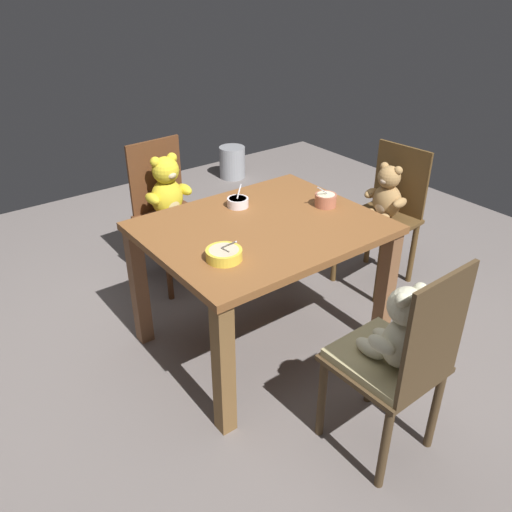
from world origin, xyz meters
name	(u,v)px	position (x,y,z in m)	size (l,w,h in m)	color
ground_plane	(261,343)	(0.00, 0.00, -0.02)	(5.20, 5.20, 0.04)	slate
dining_table	(262,246)	(0.00, 0.00, 0.59)	(1.12, 0.90, 0.71)	brown
teddy_chair_near_right	(385,205)	(1.01, 0.07, 0.52)	(0.45, 0.44, 0.86)	#543B1D
teddy_chair_near_front	(397,348)	(-0.03, -0.89, 0.54)	(0.39, 0.41, 0.93)	#483520
teddy_chair_far_center	(168,198)	(-0.04, 0.89, 0.55)	(0.42, 0.41, 0.89)	#56301A
porridge_bowl_yellow_near_left	(224,254)	(-0.34, -0.17, 0.73)	(0.16, 0.17, 0.12)	yellow
porridge_bowl_white_far_center	(238,202)	(0.03, 0.25, 0.73)	(0.11, 0.11, 0.10)	silver
porridge_bowl_terracotta_near_right	(326,200)	(0.40, -0.02, 0.74)	(0.12, 0.11, 0.12)	#B86A50
metal_pail	(232,162)	(1.30, 2.15, 0.15)	(0.24, 0.24, 0.30)	#93969B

